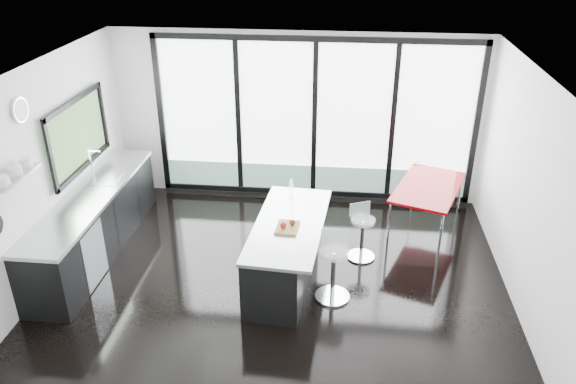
# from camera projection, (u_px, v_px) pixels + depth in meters

# --- Properties ---
(floor) EXTENTS (6.00, 5.00, 0.00)m
(floor) POSITION_uv_depth(u_px,v_px,m) (278.00, 278.00, 7.54)
(floor) COLOR black
(floor) RESTS_ON ground
(ceiling) EXTENTS (6.00, 5.00, 0.00)m
(ceiling) POSITION_uv_depth(u_px,v_px,m) (276.00, 72.00, 6.29)
(ceiling) COLOR white
(ceiling) RESTS_ON wall_back
(wall_back) EXTENTS (6.00, 0.09, 2.80)m
(wall_back) POSITION_uv_depth(u_px,v_px,m) (313.00, 127.00, 9.14)
(wall_back) COLOR silver
(wall_back) RESTS_ON ground
(wall_front) EXTENTS (6.00, 0.00, 2.80)m
(wall_front) POSITION_uv_depth(u_px,v_px,m) (240.00, 313.00, 4.69)
(wall_front) COLOR silver
(wall_front) RESTS_ON ground
(wall_left) EXTENTS (0.26, 5.00, 2.80)m
(wall_left) POSITION_uv_depth(u_px,v_px,m) (55.00, 154.00, 7.37)
(wall_left) COLOR silver
(wall_left) RESTS_ON ground
(wall_right) EXTENTS (0.00, 5.00, 2.80)m
(wall_right) POSITION_uv_depth(u_px,v_px,m) (529.00, 196.00, 6.63)
(wall_right) COLOR silver
(wall_right) RESTS_ON ground
(counter_cabinets) EXTENTS (0.69, 3.24, 1.36)m
(counter_cabinets) POSITION_uv_depth(u_px,v_px,m) (94.00, 223.00, 7.94)
(counter_cabinets) COLOR black
(counter_cabinets) RESTS_ON floor
(island) EXTENTS (1.01, 2.12, 1.09)m
(island) POSITION_uv_depth(u_px,v_px,m) (284.00, 250.00, 7.38)
(island) COLOR black
(island) RESTS_ON floor
(bar_stool_near) EXTENTS (0.45, 0.45, 0.71)m
(bar_stool_near) POSITION_uv_depth(u_px,v_px,m) (333.00, 274.00, 7.01)
(bar_stool_near) COLOR silver
(bar_stool_near) RESTS_ON floor
(bar_stool_far) EXTENTS (0.51, 0.51, 0.63)m
(bar_stool_far) POSITION_uv_depth(u_px,v_px,m) (362.00, 238.00, 7.86)
(bar_stool_far) COLOR silver
(bar_stool_far) RESTS_ON floor
(red_table) EXTENTS (1.28, 1.66, 0.78)m
(red_table) POSITION_uv_depth(u_px,v_px,m) (426.00, 209.00, 8.45)
(red_table) COLOR #870003
(red_table) RESTS_ON floor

